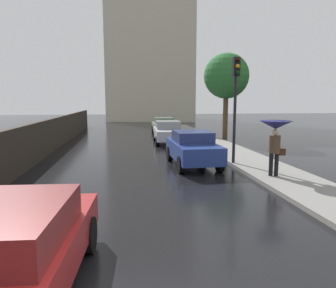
{
  "coord_description": "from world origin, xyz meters",
  "views": [
    {
      "loc": [
        -0.4,
        -2.88,
        2.73
      ],
      "look_at": [
        1.18,
        8.24,
        1.15
      ],
      "focal_mm": 32.95,
      "sensor_mm": 36.0,
      "label": 1
    }
  ],
  "objects_px": {
    "car_silver_behind_camera": "(168,132)",
    "pedestrian_with_umbrella_near": "(275,132)",
    "car_blue_mid_road": "(193,148)",
    "street_tree_near": "(226,76)",
    "car_green_near_kerb": "(164,126)",
    "car_red_far_ahead": "(6,254)",
    "traffic_light": "(236,91)"
  },
  "relations": [
    {
      "from": "car_silver_behind_camera",
      "to": "pedestrian_with_umbrella_near",
      "type": "xyz_separation_m",
      "value": [
        2.29,
        -9.89,
        0.95
      ]
    },
    {
      "from": "car_blue_mid_road",
      "to": "pedestrian_with_umbrella_near",
      "type": "distance_m",
      "value": 3.64
    },
    {
      "from": "pedestrian_with_umbrella_near",
      "to": "street_tree_near",
      "type": "xyz_separation_m",
      "value": [
        1.84,
        10.74,
        2.68
      ]
    },
    {
      "from": "pedestrian_with_umbrella_near",
      "to": "car_blue_mid_road",
      "type": "bearing_deg",
      "value": 146.71
    },
    {
      "from": "car_green_near_kerb",
      "to": "pedestrian_with_umbrella_near",
      "type": "xyz_separation_m",
      "value": [
        1.93,
        -14.86,
        0.96
      ]
    },
    {
      "from": "car_silver_behind_camera",
      "to": "car_blue_mid_road",
      "type": "bearing_deg",
      "value": -87.35
    },
    {
      "from": "pedestrian_with_umbrella_near",
      "to": "street_tree_near",
      "type": "relative_size",
      "value": 0.32
    },
    {
      "from": "car_blue_mid_road",
      "to": "street_tree_near",
      "type": "distance_m",
      "value": 9.72
    },
    {
      "from": "car_red_far_ahead",
      "to": "street_tree_near",
      "type": "distance_m",
      "value": 18.89
    },
    {
      "from": "car_green_near_kerb",
      "to": "street_tree_near",
      "type": "relative_size",
      "value": 0.66
    },
    {
      "from": "car_red_far_ahead",
      "to": "street_tree_near",
      "type": "xyz_separation_m",
      "value": [
        8.51,
        16.47,
        3.63
      ]
    },
    {
      "from": "car_red_far_ahead",
      "to": "car_blue_mid_road",
      "type": "bearing_deg",
      "value": -113.54
    },
    {
      "from": "car_green_near_kerb",
      "to": "car_silver_behind_camera",
      "type": "relative_size",
      "value": 0.95
    },
    {
      "from": "car_red_far_ahead",
      "to": "street_tree_near",
      "type": "bearing_deg",
      "value": -113.26
    },
    {
      "from": "car_red_far_ahead",
      "to": "traffic_light",
      "type": "xyz_separation_m",
      "value": [
        6.09,
        8.08,
        2.41
      ]
    },
    {
      "from": "car_red_far_ahead",
      "to": "pedestrian_with_umbrella_near",
      "type": "bearing_deg",
      "value": -135.3
    },
    {
      "from": "car_red_far_ahead",
      "to": "street_tree_near",
      "type": "relative_size",
      "value": 0.73
    },
    {
      "from": "pedestrian_with_umbrella_near",
      "to": "car_silver_behind_camera",
      "type": "bearing_deg",
      "value": 119.75
    },
    {
      "from": "car_blue_mid_road",
      "to": "car_silver_behind_camera",
      "type": "xyz_separation_m",
      "value": [
        -0.03,
        7.19,
        -0.03
      ]
    },
    {
      "from": "pedestrian_with_umbrella_near",
      "to": "street_tree_near",
      "type": "height_order",
      "value": "street_tree_near"
    },
    {
      "from": "car_red_far_ahead",
      "to": "car_silver_behind_camera",
      "type": "xyz_separation_m",
      "value": [
        4.38,
        15.61,
        0.01
      ]
    },
    {
      "from": "street_tree_near",
      "to": "traffic_light",
      "type": "bearing_deg",
      "value": -106.11
    },
    {
      "from": "car_green_near_kerb",
      "to": "pedestrian_with_umbrella_near",
      "type": "relative_size",
      "value": 2.05
    },
    {
      "from": "street_tree_near",
      "to": "car_silver_behind_camera",
      "type": "bearing_deg",
      "value": -168.28
    },
    {
      "from": "car_green_near_kerb",
      "to": "street_tree_near",
      "type": "xyz_separation_m",
      "value": [
        3.77,
        -4.12,
        3.63
      ]
    },
    {
      "from": "car_green_near_kerb",
      "to": "pedestrian_with_umbrella_near",
      "type": "height_order",
      "value": "pedestrian_with_umbrella_near"
    },
    {
      "from": "car_red_far_ahead",
      "to": "traffic_light",
      "type": "relative_size",
      "value": 1.0
    },
    {
      "from": "car_silver_behind_camera",
      "to": "traffic_light",
      "type": "xyz_separation_m",
      "value": [
        1.71,
        -7.53,
        2.4
      ]
    },
    {
      "from": "car_green_near_kerb",
      "to": "traffic_light",
      "type": "bearing_deg",
      "value": -83.96
    },
    {
      "from": "car_red_far_ahead",
      "to": "car_green_near_kerb",
      "type": "bearing_deg",
      "value": -98.9
    },
    {
      "from": "car_green_near_kerb",
      "to": "car_silver_behind_camera",
      "type": "xyz_separation_m",
      "value": [
        -0.36,
        -4.98,
        0.01
      ]
    },
    {
      "from": "car_blue_mid_road",
      "to": "car_silver_behind_camera",
      "type": "distance_m",
      "value": 7.19
    }
  ]
}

